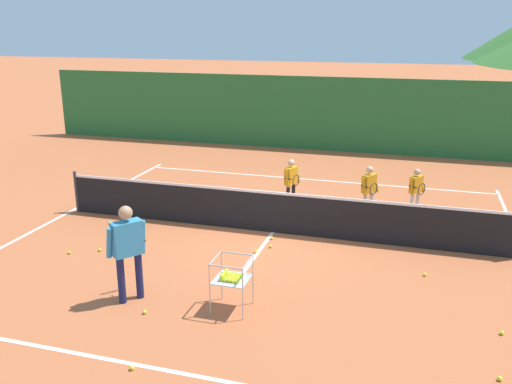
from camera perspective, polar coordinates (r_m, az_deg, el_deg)
ground_plane at (r=12.50m, az=1.78°, el=-4.24°), size 120.00×120.00×0.00m
line_baseline_near at (r=7.93m, az=-8.97°, el=-18.04°), size 10.64×0.08×0.01m
line_baseline_far at (r=16.79m, az=5.86°, el=1.31°), size 10.64×0.08×0.01m
line_sideline_west at (r=14.69m, az=-18.71°, el=-1.85°), size 0.08×10.10×0.01m
line_service_center at (r=12.49m, az=1.78°, el=-4.23°), size 0.08×5.57×0.01m
tennis_net at (r=12.32m, az=1.80°, el=-2.07°), size 10.34×0.08×1.05m
instructor at (r=9.40m, az=-13.27°, el=-5.37°), size 0.60×0.82×1.71m
student_0 at (r=13.96m, az=3.72°, el=1.37°), size 0.41×0.70×1.28m
student_1 at (r=13.49m, az=11.76°, el=0.51°), size 0.43×0.71×1.29m
student_2 at (r=13.93m, az=16.43°, el=0.44°), size 0.41×0.67×1.20m
ball_cart at (r=9.04m, az=-2.64°, el=-8.89°), size 0.58×0.58×0.90m
tennis_ball_0 at (r=9.39m, az=24.35°, el=-13.29°), size 0.07×0.07×0.07m
tennis_ball_1 at (r=9.32m, az=-11.58°, el=-12.21°), size 0.07×0.07×0.07m
tennis_ball_2 at (r=8.04m, az=-12.87°, el=-17.51°), size 0.07×0.07×0.07m
tennis_ball_3 at (r=8.32m, az=24.18°, el=-17.40°), size 0.07×0.07×0.07m
tennis_ball_4 at (r=11.64m, az=1.53°, el=-5.71°), size 0.07×0.07×0.07m
tennis_ball_5 at (r=13.45m, az=-15.05°, el=-3.12°), size 0.07×0.07×0.07m
tennis_ball_6 at (r=12.08m, az=1.65°, el=-4.84°), size 0.07×0.07×0.07m
tennis_ball_7 at (r=11.37m, az=-0.02°, el=-6.26°), size 0.07×0.07×0.07m
tennis_ball_8 at (r=11.92m, az=-16.05°, el=-5.84°), size 0.07×0.07×0.07m
tennis_ball_9 at (r=10.87m, az=17.28°, el=-8.25°), size 0.07×0.07×0.07m
tennis_ball_10 at (r=11.98m, az=-18.97°, el=-6.01°), size 0.07×0.07×0.07m
windscreen_fence at (r=20.56m, az=8.23°, el=8.03°), size 23.41×0.08×2.74m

